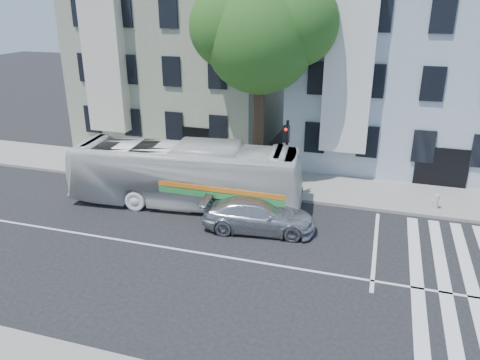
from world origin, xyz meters
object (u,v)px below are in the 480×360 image
at_px(sedan, 259,215).
at_px(traffic_signal, 286,151).
at_px(bus, 185,174).
at_px(fire_hydrant, 436,201).

relative_size(sedan, traffic_signal, 1.19).
xyz_separation_m(sedan, traffic_signal, (0.42, 3.34, 1.90)).
bearing_deg(bus, sedan, -117.70).
xyz_separation_m(bus, fire_hydrant, (11.43, 2.68, -1.02)).
bearing_deg(fire_hydrant, bus, -166.78).
height_order(bus, traffic_signal, traffic_signal).
relative_size(traffic_signal, fire_hydrant, 5.65).
distance_m(bus, traffic_signal, 4.91).
distance_m(bus, fire_hydrant, 11.79).
xyz_separation_m(traffic_signal, fire_hydrant, (6.98, 0.92, -2.08)).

